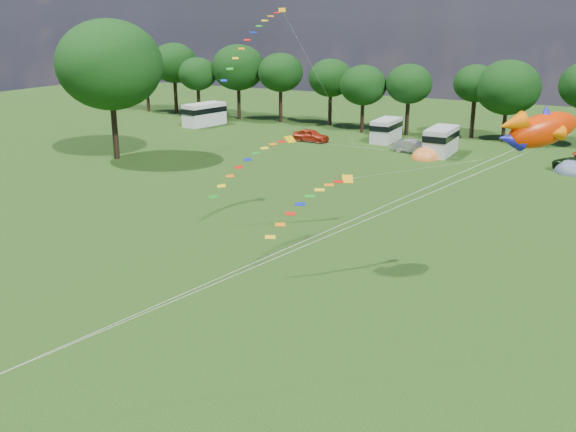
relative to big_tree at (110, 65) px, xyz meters
The scene contains 14 objects.
ground_plane 42.02m from the big_tree, 43.03° to the right, with size 180.00×180.00×0.00m, color black.
tree_line 44.52m from the big_tree, 37.40° to the left, with size 102.98×10.98×10.27m.
big_tree is the anchor object (origin of this frame).
car_a 22.92m from the big_tree, 53.01° to the left, with size 1.67×4.24×1.41m, color #B22A12.
car_b 30.91m from the big_tree, 33.68° to the left, with size 1.42×3.81×1.35m, color gray.
campervan_a 22.31m from the big_tree, 101.38° to the left, with size 3.51×6.11×2.82m.
campervan_b 30.32m from the big_tree, 46.59° to the left, with size 2.25×5.11×2.48m.
campervan_c 33.28m from the big_tree, 31.94° to the left, with size 2.41×5.56×2.71m.
tent_orange 31.69m from the big_tree, 28.32° to the left, with size 2.82×3.08×2.20m.
tent_greyblue 43.81m from the big_tree, 20.60° to the left, with size 3.30×3.61×2.45m.
fish_kite 45.26m from the big_tree, 25.15° to the right, with size 3.41×3.34×2.02m.
streamer_kite_a 16.38m from the big_tree, ahead, with size 3.34×5.54×5.76m.
streamer_kite_b 25.34m from the big_tree, 24.96° to the right, with size 4.24×4.77×3.83m.
streamer_kite_c 34.21m from the big_tree, 28.56° to the right, with size 3.20×4.90×2.81m.
Camera 1 is at (14.36, -18.55, 13.43)m, focal length 40.00 mm.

